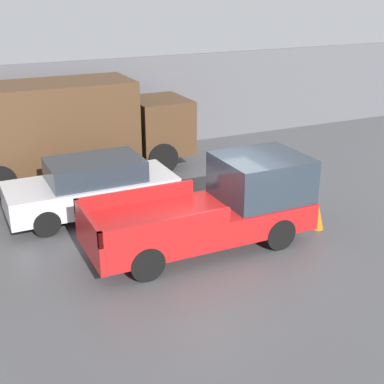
{
  "coord_description": "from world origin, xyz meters",
  "views": [
    {
      "loc": [
        -5.95,
        -10.61,
        6.17
      ],
      "look_at": [
        -0.38,
        1.11,
        1.07
      ],
      "focal_mm": 50.0,
      "sensor_mm": 36.0,
      "label": 1
    }
  ],
  "objects_px": {
    "car": "(92,187)",
    "delivery_truck": "(55,127)",
    "pickup_truck": "(219,206)",
    "traffic_cone": "(318,217)"
  },
  "relations": [
    {
      "from": "pickup_truck",
      "to": "delivery_truck",
      "type": "distance_m",
      "value": 7.04
    },
    {
      "from": "car",
      "to": "delivery_truck",
      "type": "xyz_separation_m",
      "value": [
        -0.23,
        3.37,
        0.94
      ]
    },
    {
      "from": "delivery_truck",
      "to": "pickup_truck",
      "type": "bearing_deg",
      "value": -68.26
    },
    {
      "from": "car",
      "to": "traffic_cone",
      "type": "xyz_separation_m",
      "value": [
        5.14,
        -3.54,
        -0.5
      ]
    },
    {
      "from": "pickup_truck",
      "to": "delivery_truck",
      "type": "bearing_deg",
      "value": 111.74
    },
    {
      "from": "delivery_truck",
      "to": "traffic_cone",
      "type": "bearing_deg",
      "value": -52.18
    },
    {
      "from": "delivery_truck",
      "to": "traffic_cone",
      "type": "height_order",
      "value": "delivery_truck"
    },
    {
      "from": "pickup_truck",
      "to": "delivery_truck",
      "type": "height_order",
      "value": "delivery_truck"
    },
    {
      "from": "car",
      "to": "delivery_truck",
      "type": "distance_m",
      "value": 3.51
    },
    {
      "from": "car",
      "to": "delivery_truck",
      "type": "bearing_deg",
      "value": 93.85
    }
  ]
}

